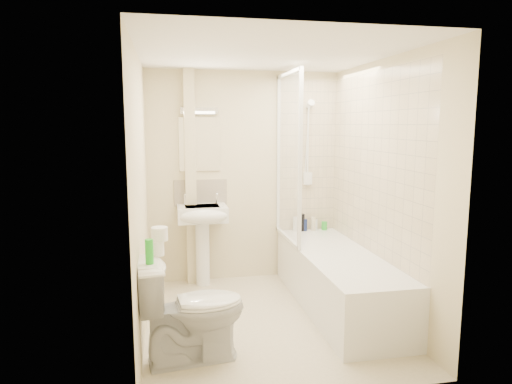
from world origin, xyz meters
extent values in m
plane|color=beige|center=(0.00, 0.00, 0.00)|extent=(2.50, 2.50, 0.00)
cube|color=beige|center=(0.00, 1.25, 1.20)|extent=(2.20, 0.02, 2.40)
cube|color=beige|center=(-1.10, 0.00, 1.20)|extent=(0.02, 2.50, 2.40)
cube|color=beige|center=(1.10, 0.00, 1.20)|extent=(0.02, 2.50, 2.40)
cube|color=white|center=(0.00, 0.00, 2.40)|extent=(2.20, 2.50, 0.02)
cube|color=beige|center=(0.75, 1.24, 1.42)|extent=(0.70, 0.01, 1.75)
cube|color=beige|center=(1.09, 0.18, 1.42)|extent=(0.01, 2.10, 1.75)
cube|color=beige|center=(-0.62, 1.19, 1.20)|extent=(0.12, 0.12, 2.40)
cube|color=beige|center=(-0.51, 1.24, 1.03)|extent=(0.60, 0.02, 0.30)
cube|color=white|center=(-0.51, 1.24, 1.58)|extent=(0.46, 0.01, 0.60)
cube|color=silver|center=(-0.51, 1.22, 1.95)|extent=(0.42, 0.07, 0.07)
cube|color=white|center=(0.75, 0.18, 0.28)|extent=(0.70, 2.10, 0.55)
cube|color=white|center=(0.75, 0.18, 0.49)|extent=(0.56, 1.96, 0.05)
cube|color=white|center=(0.40, 0.80, 1.45)|extent=(0.01, 0.90, 1.80)
cube|color=white|center=(0.40, 1.23, 1.45)|extent=(0.04, 0.04, 1.80)
cube|color=white|center=(0.40, 0.35, 1.45)|extent=(0.04, 0.04, 1.80)
cube|color=white|center=(0.40, 0.80, 2.33)|extent=(0.04, 0.90, 0.04)
cube|color=white|center=(0.40, 0.80, 0.57)|extent=(0.04, 0.90, 0.03)
cylinder|color=white|center=(0.75, 1.22, 1.55)|extent=(0.02, 0.02, 0.90)
cylinder|color=white|center=(0.75, 1.22, 1.10)|extent=(0.05, 0.05, 0.02)
cylinder|color=white|center=(0.75, 1.22, 2.00)|extent=(0.05, 0.05, 0.02)
cylinder|color=white|center=(0.75, 1.15, 2.03)|extent=(0.08, 0.11, 0.11)
cube|color=white|center=(0.75, 1.21, 1.17)|extent=(0.10, 0.05, 0.14)
cylinder|color=white|center=(0.73, 1.19, 1.60)|extent=(0.01, 0.13, 0.84)
cylinder|color=white|center=(-0.51, 1.08, 0.36)|extent=(0.16, 0.16, 0.73)
cube|color=white|center=(-0.51, 1.05, 0.83)|extent=(0.54, 0.41, 0.17)
ellipsoid|color=white|center=(-0.51, 0.88, 0.83)|extent=(0.54, 0.23, 0.17)
cube|color=silver|center=(-0.51, 1.05, 0.89)|extent=(0.37, 0.27, 0.04)
cylinder|color=white|center=(-0.68, 1.16, 0.96)|extent=(0.03, 0.03, 0.10)
cylinder|color=white|center=(-0.33, 1.16, 0.96)|extent=(0.03, 0.03, 0.10)
sphere|color=white|center=(-0.68, 1.16, 1.02)|extent=(0.04, 0.04, 0.04)
sphere|color=white|center=(-0.33, 1.16, 1.02)|extent=(0.04, 0.04, 0.04)
cylinder|color=white|center=(0.59, 1.16, 0.64)|extent=(0.05, 0.05, 0.17)
cylinder|color=black|center=(0.67, 1.16, 0.65)|extent=(0.07, 0.07, 0.20)
cylinder|color=navy|center=(0.71, 1.16, 0.62)|extent=(0.06, 0.06, 0.14)
cylinder|color=beige|center=(0.82, 1.16, 0.63)|extent=(0.06, 0.06, 0.16)
cylinder|color=silver|center=(0.84, 1.16, 0.62)|extent=(0.05, 0.05, 0.13)
cylinder|color=green|center=(0.95, 1.16, 0.60)|extent=(0.07, 0.07, 0.10)
imported|color=white|center=(-0.72, -0.58, 0.41)|extent=(0.65, 0.91, 0.82)
cylinder|color=white|center=(-0.96, -0.49, 0.88)|extent=(0.10, 0.10, 0.11)
cylinder|color=white|center=(-0.95, -0.48, 0.98)|extent=(0.12, 0.12, 0.10)
cylinder|color=green|center=(-1.02, -0.70, 0.91)|extent=(0.06, 0.06, 0.18)
camera|label=1|loc=(-0.88, -3.92, 1.80)|focal=32.00mm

